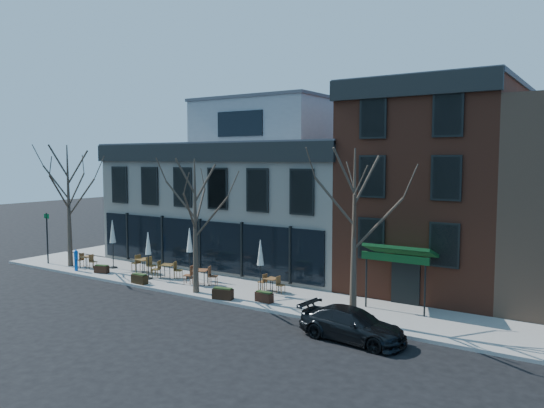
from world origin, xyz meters
The scene contains 24 objects.
ground centered at (0.00, 0.00, 0.00)m, with size 120.00×120.00×0.00m, color black.
sidewalk_front centered at (3.25, -2.15, 0.07)m, with size 33.50×4.70×0.15m, color gray.
sidewalk_side centered at (-11.25, 6.00, 0.07)m, with size 4.50×12.00×0.15m, color gray.
corner_building centered at (0.07, 5.07, 4.72)m, with size 18.39×10.39×11.10m.
red_brick_building centered at (13.00, 4.98, 5.64)m, with size 8.20×11.78×11.18m.
tree_corner centered at (-8.49, -3.20, 4.25)m, with size 3.93×3.98×7.92m.
tree_mid centered at (3.01, -3.90, 3.79)m, with size 3.50×3.55×7.04m.
tree_right centered at (12.01, -3.90, 4.02)m, with size 3.72×3.77×7.48m.
sign_pole centered at (-10.50, -3.50, 2.07)m, with size 0.50×0.10×3.40m.
parked_sedan centered at (12.85, -5.82, 0.64)m, with size 1.78×4.39×1.27m, color black.
call_box centered at (-6.90, -3.96, 0.87)m, with size 0.27×0.27×1.35m.
cafe_set_0 centered at (-7.20, -2.95, 0.61)m, with size 1.70×0.71×0.89m.
cafe_set_1 centered at (-2.98, -1.98, 0.68)m, with size 1.98×0.84×1.03m.
cafe_set_2 centered at (-0.68, -2.28, 0.66)m, with size 1.92×1.09×0.99m.
cafe_set_3 centered at (2.08, -2.48, 0.68)m, with size 1.99×1.21×1.03m.
cafe_set_5 centered at (6.24, -1.58, 0.60)m, with size 1.68×0.71×0.87m.
umbrella_0 centered at (-5.64, -2.08, 2.34)m, with size 0.50×0.50×3.10m.
umbrella_1 centered at (-1.41, -3.05, 2.10)m, with size 0.44×0.44×2.76m.
umbrella_2 centered at (0.48, -1.57, 2.24)m, with size 0.47×0.47×2.97m.
umbrella_3 centered at (5.94, -2.18, 2.14)m, with size 0.45×0.45×2.82m.
planter_0 centered at (-5.02, -3.51, 0.40)m, with size 0.96×0.60×0.50m.
planter_1 centered at (-0.97, -4.17, 0.43)m, with size 1.02×0.43×0.56m.
planter_2 centered at (5.04, -4.20, 0.44)m, with size 1.10×0.63×0.58m.
planter_3 centered at (7.07, -3.50, 0.41)m, with size 0.97×0.47×0.52m.
Camera 1 is at (21.40, -24.65, 7.18)m, focal length 35.00 mm.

